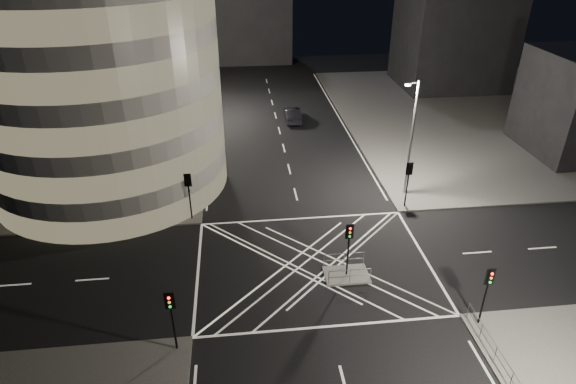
{
  "coord_description": "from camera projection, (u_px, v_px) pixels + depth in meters",
  "views": [
    {
      "loc": [
        -4.78,
        -26.5,
        20.83
      ],
      "look_at": [
        -1.22,
        5.15,
        3.0
      ],
      "focal_mm": 30.0,
      "sensor_mm": 36.0,
      "label": 1
    }
  ],
  "objects": [
    {
      "name": "ground",
      "position": [
        314.0,
        264.0,
        33.62
      ],
      "size": [
        120.0,
        120.0,
        0.0
      ],
      "primitive_type": "plane",
      "color": "black",
      "rests_on": "ground"
    },
    {
      "name": "sidewalk_far_left",
      "position": [
        22.0,
        134.0,
        54.17
      ],
      "size": [
        42.0,
        42.0,
        0.15
      ],
      "primitive_type": "cube",
      "color": "#52504D",
      "rests_on": "ground"
    },
    {
      "name": "sidewalk_far_right",
      "position": [
        509.0,
        114.0,
        59.82
      ],
      "size": [
        42.0,
        42.0,
        0.15
      ],
      "primitive_type": "cube",
      "color": "#52504D",
      "rests_on": "ground"
    },
    {
      "name": "central_island",
      "position": [
        346.0,
        275.0,
        32.48
      ],
      "size": [
        3.0,
        2.0,
        0.15
      ],
      "primitive_type": "cube",
      "color": "slate",
      "rests_on": "ground"
    },
    {
      "name": "office_tower_curved",
      "position": [
        47.0,
        31.0,
        41.67
      ],
      "size": [
        30.0,
        29.0,
        27.2
      ],
      "color": "gray",
      "rests_on": "sidewalk_far_left"
    },
    {
      "name": "office_block_rear",
      "position": [
        98.0,
        9.0,
        62.45
      ],
      "size": [
        24.0,
        16.0,
        22.0
      ],
      "primitive_type": "cube",
      "color": "gray",
      "rests_on": "sidewalk_far_left"
    },
    {
      "name": "building_right_far",
      "position": [
        454.0,
        31.0,
        67.11
      ],
      "size": [
        14.0,
        12.0,
        15.0
      ],
      "primitive_type": "cube",
      "color": "black",
      "rests_on": "sidewalk_far_right"
    },
    {
      "name": "building_far_end",
      "position": [
        235.0,
        6.0,
        79.13
      ],
      "size": [
        18.0,
        8.0,
        18.0
      ],
      "primitive_type": "cube",
      "color": "black",
      "rests_on": "ground"
    },
    {
      "name": "tree_a",
      "position": [
        167.0,
        161.0,
        38.31
      ],
      "size": [
        4.06,
        4.06,
        6.48
      ],
      "color": "black",
      "rests_on": "sidewalk_far_left"
    },
    {
      "name": "tree_b",
      "position": [
        173.0,
        124.0,
        43.13
      ],
      "size": [
        4.78,
        4.78,
        7.68
      ],
      "color": "black",
      "rests_on": "sidewalk_far_left"
    },
    {
      "name": "tree_c",
      "position": [
        179.0,
        105.0,
        48.45
      ],
      "size": [
        4.13,
        4.13,
        7.07
      ],
      "color": "black",
      "rests_on": "sidewalk_far_left"
    },
    {
      "name": "tree_d",
      "position": [
        183.0,
        83.0,
        53.44
      ],
      "size": [
        4.26,
        4.26,
        7.59
      ],
      "color": "black",
      "rests_on": "sidewalk_far_left"
    },
    {
      "name": "tree_e",
      "position": [
        188.0,
        80.0,
        59.29
      ],
      "size": [
        3.6,
        3.6,
        5.88
      ],
      "color": "black",
      "rests_on": "sidewalk_far_left"
    },
    {
      "name": "traffic_signal_fl",
      "position": [
        189.0,
        188.0,
        37.24
      ],
      "size": [
        0.55,
        0.22,
        4.0
      ],
      "color": "black",
      "rests_on": "sidewalk_far_left"
    },
    {
      "name": "traffic_signal_nl",
      "position": [
        171.0,
        311.0,
        25.45
      ],
      "size": [
        0.55,
        0.22,
        4.0
      ],
      "color": "black",
      "rests_on": "sidewalk_near_left"
    },
    {
      "name": "traffic_signal_fr",
      "position": [
        408.0,
        176.0,
        38.95
      ],
      "size": [
        0.55,
        0.22,
        4.0
      ],
      "color": "black",
      "rests_on": "sidewalk_far_right"
    },
    {
      "name": "traffic_signal_nr",
      "position": [
        488.0,
        286.0,
        27.16
      ],
      "size": [
        0.55,
        0.22,
        4.0
      ],
      "color": "black",
      "rests_on": "sidewalk_near_right"
    },
    {
      "name": "traffic_signal_island",
      "position": [
        349.0,
        240.0,
        31.09
      ],
      "size": [
        0.55,
        0.22,
        4.0
      ],
      "color": "black",
      "rests_on": "central_island"
    },
    {
      "name": "street_lamp_left_near",
      "position": [
        182.0,
        131.0,
        40.4
      ],
      "size": [
        1.25,
        0.25,
        10.0
      ],
      "color": "slate",
      "rests_on": "sidewalk_far_left"
    },
    {
      "name": "street_lamp_left_far",
      "position": [
        194.0,
        73.0,
        56.01
      ],
      "size": [
        1.25,
        0.25,
        10.0
      ],
      "color": "slate",
      "rests_on": "sidewalk_far_left"
    },
    {
      "name": "street_lamp_right_far",
      "position": [
        411.0,
        136.0,
        39.64
      ],
      "size": [
        1.25,
        0.25,
        10.0
      ],
      "color": "slate",
      "rests_on": "sidewalk_far_right"
    },
    {
      "name": "railing_island_south",
      "position": [
        350.0,
        276.0,
        31.39
      ],
      "size": [
        2.8,
        0.06,
        1.1
      ],
      "primitive_type": "cube",
      "color": "slate",
      "rests_on": "central_island"
    },
    {
      "name": "railing_island_north",
      "position": [
        344.0,
        259.0,
        32.96
      ],
      "size": [
        2.8,
        0.06,
        1.1
      ],
      "primitive_type": "cube",
      "color": "slate",
      "rests_on": "central_island"
    },
    {
      "name": "sedan",
      "position": [
        292.0,
        115.0,
        57.57
      ],
      "size": [
        1.75,
        4.95,
        1.63
      ],
      "primitive_type": "imported",
      "rotation": [
        0.0,
        0.0,
        3.15
      ],
      "color": "black",
      "rests_on": "ground"
    }
  ]
}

